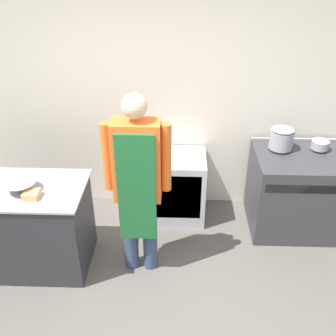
{
  "coord_description": "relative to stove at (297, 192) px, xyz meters",
  "views": [
    {
      "loc": [
        0.19,
        -2.07,
        2.89
      ],
      "look_at": [
        0.08,
        1.12,
        1.01
      ],
      "focal_mm": 42.0,
      "sensor_mm": 36.0,
      "label": 1
    }
  ],
  "objects": [
    {
      "name": "wall_back",
      "position": [
        -1.49,
        0.47,
        0.9
      ],
      "size": [
        8.0,
        0.05,
        2.7
      ],
      "color": "silver",
      "rests_on": "ground_plane"
    },
    {
      "name": "prep_counter",
      "position": [
        -2.83,
        -0.7,
        -0.0
      ],
      "size": [
        1.3,
        0.73,
        0.9
      ],
      "color": "#2D2D33",
      "rests_on": "ground_plane"
    },
    {
      "name": "stove",
      "position": [
        0.0,
        0.0,
        0.0
      ],
      "size": [
        0.99,
        0.79,
        0.92
      ],
      "color": "#38383D",
      "rests_on": "ground_plane"
    },
    {
      "name": "fridge_unit",
      "position": [
        -1.36,
        0.14,
        -0.06
      ],
      "size": [
        0.7,
        0.56,
        0.79
      ],
      "color": "silver",
      "rests_on": "ground_plane"
    },
    {
      "name": "person_cook",
      "position": [
        -1.68,
        -0.73,
        0.59
      ],
      "size": [
        0.6,
        0.24,
        1.83
      ],
      "color": "#38476B",
      "rests_on": "ground_plane"
    },
    {
      "name": "mixing_bowl",
      "position": [
        -2.74,
        -0.74,
        0.49
      ],
      "size": [
        0.3,
        0.3,
        0.09
      ],
      "color": "#9EA0A8",
      "rests_on": "prep_counter"
    },
    {
      "name": "plastic_tub",
      "position": [
        -2.61,
        -0.84,
        0.48
      ],
      "size": [
        0.14,
        0.14,
        0.06
      ],
      "color": "#D8B266",
      "rests_on": "prep_counter"
    },
    {
      "name": "stock_pot",
      "position": [
        -0.22,
        0.14,
        0.59
      ],
      "size": [
        0.25,
        0.25,
        0.24
      ],
      "color": "#9EA0A8",
      "rests_on": "stove"
    },
    {
      "name": "sauce_pot",
      "position": [
        0.2,
        0.14,
        0.52
      ],
      "size": [
        0.19,
        0.19,
        0.09
      ],
      "color": "#9EA0A8",
      "rests_on": "stove"
    }
  ]
}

